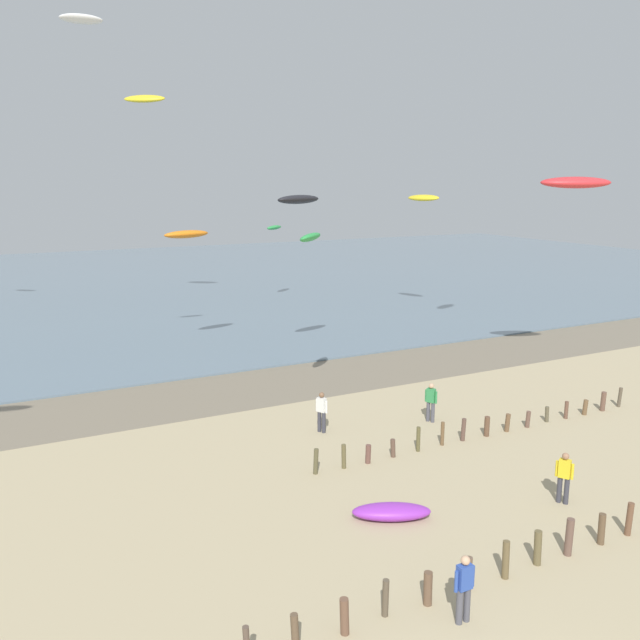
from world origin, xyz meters
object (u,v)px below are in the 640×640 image
(person_mid_beach, at_px, (322,411))
(kite_aloft_10, at_px, (310,237))
(kite_aloft_0, at_px, (298,199))
(kite_aloft_13, at_px, (576,182))
(kite_aloft_1, at_px, (186,234))
(person_by_waterline, at_px, (564,476))
(grounded_kite, at_px, (391,512))
(person_right_flank, at_px, (431,401))
(kite_aloft_5, at_px, (144,99))
(kite_aloft_7, at_px, (423,198))
(person_nearest_camera, at_px, (464,587))
(kite_aloft_4, at_px, (81,19))
(kite_aloft_8, at_px, (274,228))

(person_mid_beach, distance_m, kite_aloft_10, 7.41)
(kite_aloft_0, distance_m, kite_aloft_13, 14.05)
(kite_aloft_1, distance_m, kite_aloft_13, 21.24)
(person_by_waterline, bearing_deg, grounded_kite, 163.45)
(person_by_waterline, bearing_deg, person_mid_beach, 114.47)
(person_mid_beach, height_order, kite_aloft_13, kite_aloft_13)
(kite_aloft_0, bearing_deg, person_right_flank, 78.33)
(kite_aloft_0, height_order, kite_aloft_1, kite_aloft_0)
(person_by_waterline, relative_size, grounded_kite, 0.71)
(grounded_kite, xyz_separation_m, kite_aloft_1, (0.22, 22.22, 6.90))
(kite_aloft_5, relative_size, kite_aloft_10, 1.52)
(person_mid_beach, relative_size, kite_aloft_7, 0.63)
(person_nearest_camera, distance_m, grounded_kite, 5.01)
(kite_aloft_10, bearing_deg, kite_aloft_4, 90.69)
(person_nearest_camera, height_order, person_right_flank, same)
(kite_aloft_10, bearing_deg, kite_aloft_0, 24.39)
(kite_aloft_4, bearing_deg, kite_aloft_7, 21.54)
(person_nearest_camera, relative_size, person_right_flank, 1.00)
(person_by_waterline, xyz_separation_m, person_right_flank, (0.63, 7.92, 0.00))
(person_nearest_camera, height_order, kite_aloft_10, kite_aloft_10)
(kite_aloft_5, bearing_deg, kite_aloft_13, 152.40)
(person_nearest_camera, xyz_separation_m, kite_aloft_1, (1.39, 27.05, 6.22))
(grounded_kite, distance_m, kite_aloft_5, 38.46)
(kite_aloft_0, xyz_separation_m, kite_aloft_4, (-10.32, 0.90, 8.09))
(person_nearest_camera, xyz_separation_m, kite_aloft_8, (12.47, 40.04, 5.48))
(kite_aloft_1, bearing_deg, grounded_kite, -105.70)
(person_mid_beach, height_order, person_by_waterline, same)
(kite_aloft_8, bearing_deg, kite_aloft_1, -171.41)
(kite_aloft_10, bearing_deg, person_by_waterline, -118.66)
(grounded_kite, bearing_deg, kite_aloft_13, -126.56)
(kite_aloft_1, bearing_deg, kite_aloft_5, 70.80)
(kite_aloft_7, relative_size, kite_aloft_10, 1.35)
(kite_aloft_4, relative_size, kite_aloft_7, 0.70)
(person_mid_beach, xyz_separation_m, kite_aloft_0, (3.48, 9.45, 8.28))
(kite_aloft_0, bearing_deg, person_mid_beach, 51.40)
(person_by_waterline, relative_size, kite_aloft_1, 0.60)
(person_by_waterline, distance_m, kite_aloft_10, 13.91)
(person_nearest_camera, height_order, kite_aloft_13, kite_aloft_13)
(person_mid_beach, relative_size, kite_aloft_10, 0.85)
(kite_aloft_8, relative_size, kite_aloft_10, 1.10)
(person_right_flank, distance_m, kite_aloft_0, 13.44)
(kite_aloft_0, distance_m, kite_aloft_4, 13.14)
(person_mid_beach, height_order, kite_aloft_7, kite_aloft_7)
(person_mid_beach, relative_size, grounded_kite, 0.71)
(person_by_waterline, relative_size, kite_aloft_10, 0.85)
(kite_aloft_0, distance_m, kite_aloft_8, 19.70)
(kite_aloft_1, distance_m, kite_aloft_7, 19.37)
(kite_aloft_10, bearing_deg, person_nearest_camera, -147.09)
(person_nearest_camera, xyz_separation_m, kite_aloft_7, (20.41, 30.28, 8.02))
(kite_aloft_0, height_order, kite_aloft_13, kite_aloft_13)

